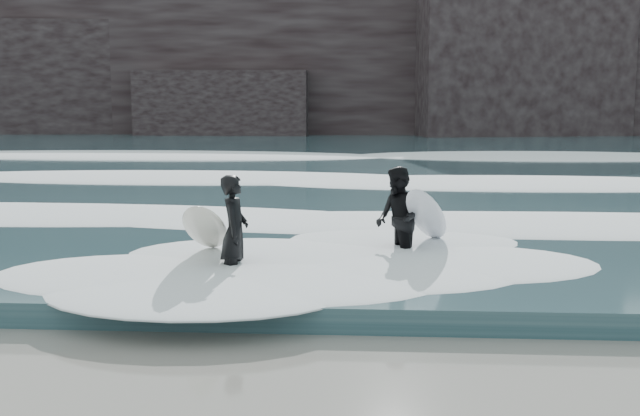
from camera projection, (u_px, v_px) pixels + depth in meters
The scene contains 7 objects.
sea at pixel (354, 153), 34.23m from camera, with size 90.00×52.00×0.30m, color #2A484F.
headland at pixel (361, 57), 50.36m from camera, with size 70.00×9.00×10.00m, color black.
foam_near at pixel (328, 216), 14.43m from camera, with size 60.00×3.20×0.20m, color white.
foam_mid at pixel (343, 176), 21.34m from camera, with size 60.00×4.00×0.24m, color white.
foam_far at pixel (352, 152), 30.23m from camera, with size 60.00×4.80×0.30m, color white.
surfer_left at pixel (226, 231), 10.61m from camera, with size 0.95×1.97×1.51m.
surfer_right at pixel (401, 219), 11.63m from camera, with size 1.28×1.79×1.53m.
Camera 1 is at (0.79, -5.25, 2.53)m, focal length 45.00 mm.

